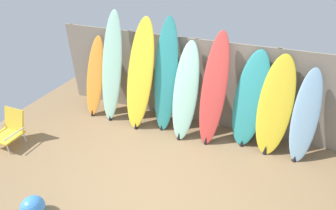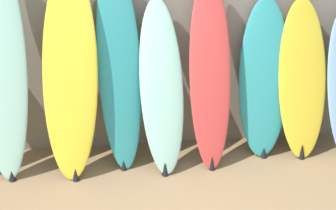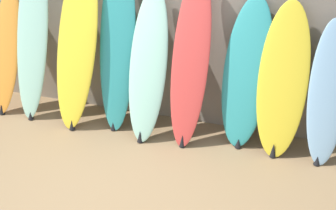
{
  "view_description": "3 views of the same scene",
  "coord_description": "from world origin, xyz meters",
  "px_view_note": "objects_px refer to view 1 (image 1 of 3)",
  "views": [
    {
      "loc": [
        1.27,
        -2.64,
        3.26
      ],
      "look_at": [
        -0.07,
        0.71,
        1.08
      ],
      "focal_mm": 28.0,
      "sensor_mm": 36.0,
      "label": 1
    },
    {
      "loc": [
        -0.51,
        -3.11,
        2.7
      ],
      "look_at": [
        -0.05,
        0.92,
        0.96
      ],
      "focal_mm": 50.0,
      "sensor_mm": 36.0,
      "label": 2
    },
    {
      "loc": [
        1.88,
        -3.39,
        3.02
      ],
      "look_at": [
        0.45,
        0.84,
        0.78
      ],
      "focal_mm": 50.0,
      "sensor_mm": 36.0,
      "label": 3
    }
  ],
  "objects_px": {
    "surfboard_orange_0": "(95,77)",
    "beach_chair": "(10,128)",
    "surfboard_teal_3": "(166,77)",
    "surfboard_yellow_7": "(275,108)",
    "surfboard_seafoam_1": "(112,68)",
    "surfboard_teal_6": "(250,100)",
    "surfboard_seafoam_4": "(186,92)",
    "surfboard_skyblue_8": "(305,117)",
    "surfboard_yellow_2": "(140,76)",
    "surfboard_red_5": "(214,91)",
    "beach_ball": "(33,207)"
  },
  "relations": [
    {
      "from": "surfboard_teal_3",
      "to": "surfboard_yellow_7",
      "type": "xyz_separation_m",
      "value": [
        2.05,
        -0.01,
        -0.22
      ]
    },
    {
      "from": "surfboard_yellow_2",
      "to": "surfboard_teal_3",
      "type": "height_order",
      "value": "surfboard_teal_3"
    },
    {
      "from": "surfboard_seafoam_4",
      "to": "surfboard_skyblue_8",
      "type": "distance_m",
      "value": 2.11
    },
    {
      "from": "surfboard_seafoam_1",
      "to": "surfboard_orange_0",
      "type": "bearing_deg",
      "value": 178.64
    },
    {
      "from": "surfboard_seafoam_4",
      "to": "beach_ball",
      "type": "xyz_separation_m",
      "value": [
        -1.31,
        -2.68,
        -0.73
      ]
    },
    {
      "from": "surfboard_orange_0",
      "to": "surfboard_seafoam_1",
      "type": "xyz_separation_m",
      "value": [
        0.47,
        -0.01,
        0.29
      ]
    },
    {
      "from": "surfboard_yellow_7",
      "to": "beach_ball",
      "type": "bearing_deg",
      "value": -136.46
    },
    {
      "from": "surfboard_yellow_7",
      "to": "surfboard_red_5",
      "type": "bearing_deg",
      "value": -176.16
    },
    {
      "from": "surfboard_red_5",
      "to": "surfboard_skyblue_8",
      "type": "distance_m",
      "value": 1.59
    },
    {
      "from": "surfboard_red_5",
      "to": "surfboard_skyblue_8",
      "type": "bearing_deg",
      "value": 2.21
    },
    {
      "from": "surfboard_yellow_7",
      "to": "surfboard_seafoam_1",
      "type": "bearing_deg",
      "value": -179.08
    },
    {
      "from": "surfboard_yellow_2",
      "to": "surfboard_teal_6",
      "type": "xyz_separation_m",
      "value": [
        2.13,
        0.16,
        -0.19
      ]
    },
    {
      "from": "surfboard_seafoam_1",
      "to": "surfboard_skyblue_8",
      "type": "distance_m",
      "value": 3.74
    },
    {
      "from": "surfboard_seafoam_1",
      "to": "surfboard_teal_6",
      "type": "bearing_deg",
      "value": 2.36
    },
    {
      "from": "surfboard_yellow_2",
      "to": "beach_chair",
      "type": "height_order",
      "value": "surfboard_yellow_2"
    },
    {
      "from": "surfboard_orange_0",
      "to": "surfboard_red_5",
      "type": "xyz_separation_m",
      "value": [
        2.62,
        -0.03,
        0.19
      ]
    },
    {
      "from": "surfboard_red_5",
      "to": "surfboard_teal_6",
      "type": "bearing_deg",
      "value": 11.82
    },
    {
      "from": "surfboard_orange_0",
      "to": "surfboard_yellow_2",
      "type": "xyz_separation_m",
      "value": [
        1.14,
        -0.06,
        0.26
      ]
    },
    {
      "from": "surfboard_orange_0",
      "to": "beach_chair",
      "type": "xyz_separation_m",
      "value": [
        -0.85,
        -1.63,
        -0.49
      ]
    },
    {
      "from": "surfboard_teal_3",
      "to": "surfboard_teal_6",
      "type": "xyz_separation_m",
      "value": [
        1.62,
        0.05,
        -0.2
      ]
    },
    {
      "from": "surfboard_teal_6",
      "to": "surfboard_seafoam_1",
      "type": "bearing_deg",
      "value": -177.64
    },
    {
      "from": "surfboard_teal_6",
      "to": "surfboard_skyblue_8",
      "type": "relative_size",
      "value": 1.11
    },
    {
      "from": "surfboard_seafoam_1",
      "to": "surfboard_seafoam_4",
      "type": "bearing_deg",
      "value": -1.25
    },
    {
      "from": "surfboard_orange_0",
      "to": "surfboard_seafoam_4",
      "type": "bearing_deg",
      "value": -1.28
    },
    {
      "from": "surfboard_teal_6",
      "to": "beach_ball",
      "type": "relative_size",
      "value": 5.47
    },
    {
      "from": "surfboard_teal_6",
      "to": "surfboard_skyblue_8",
      "type": "xyz_separation_m",
      "value": [
        0.93,
        -0.07,
        -0.09
      ]
    },
    {
      "from": "surfboard_seafoam_4",
      "to": "beach_ball",
      "type": "bearing_deg",
      "value": -116.03
    },
    {
      "from": "surfboard_seafoam_1",
      "to": "surfboard_yellow_7",
      "type": "xyz_separation_m",
      "value": [
        3.23,
        0.05,
        -0.24
      ]
    },
    {
      "from": "surfboard_seafoam_1",
      "to": "surfboard_teal_6",
      "type": "xyz_separation_m",
      "value": [
        2.8,
        0.12,
        -0.23
      ]
    },
    {
      "from": "beach_ball",
      "to": "surfboard_yellow_2",
      "type": "bearing_deg",
      "value": 82.39
    },
    {
      "from": "surfboard_yellow_7",
      "to": "surfboard_yellow_2",
      "type": "bearing_deg",
      "value": -177.84
    },
    {
      "from": "surfboard_yellow_7",
      "to": "beach_chair",
      "type": "relative_size",
      "value": 2.7
    },
    {
      "from": "surfboard_yellow_2",
      "to": "beach_ball",
      "type": "relative_size",
      "value": 6.66
    },
    {
      "from": "surfboard_red_5",
      "to": "beach_chair",
      "type": "bearing_deg",
      "value": -155.29
    },
    {
      "from": "surfboard_orange_0",
      "to": "surfboard_teal_6",
      "type": "bearing_deg",
      "value": 1.83
    },
    {
      "from": "beach_chair",
      "to": "surfboard_teal_6",
      "type": "bearing_deg",
      "value": 21.34
    },
    {
      "from": "surfboard_seafoam_1",
      "to": "surfboard_seafoam_4",
      "type": "relative_size",
      "value": 1.23
    },
    {
      "from": "beach_chair",
      "to": "beach_ball",
      "type": "distance_m",
      "value": 1.97
    },
    {
      "from": "surfboard_yellow_2",
      "to": "surfboard_skyblue_8",
      "type": "bearing_deg",
      "value": 1.59
    },
    {
      "from": "surfboard_orange_0",
      "to": "surfboard_seafoam_1",
      "type": "distance_m",
      "value": 0.55
    },
    {
      "from": "surfboard_teal_3",
      "to": "surfboard_red_5",
      "type": "bearing_deg",
      "value": -4.92
    },
    {
      "from": "surfboard_skyblue_8",
      "to": "beach_chair",
      "type": "height_order",
      "value": "surfboard_skyblue_8"
    },
    {
      "from": "surfboard_yellow_2",
      "to": "surfboard_teal_3",
      "type": "xyz_separation_m",
      "value": [
        0.51,
        0.11,
        0.01
      ]
    },
    {
      "from": "surfboard_orange_0",
      "to": "surfboard_red_5",
      "type": "distance_m",
      "value": 2.62
    },
    {
      "from": "surfboard_seafoam_1",
      "to": "beach_chair",
      "type": "height_order",
      "value": "surfboard_seafoam_1"
    },
    {
      "from": "surfboard_orange_0",
      "to": "surfboard_yellow_2",
      "type": "distance_m",
      "value": 1.17
    },
    {
      "from": "surfboard_seafoam_4",
      "to": "beach_ball",
      "type": "relative_size",
      "value": 5.56
    },
    {
      "from": "surfboard_orange_0",
      "to": "beach_chair",
      "type": "height_order",
      "value": "surfboard_orange_0"
    },
    {
      "from": "beach_ball",
      "to": "surfboard_skyblue_8",
      "type": "bearing_deg",
      "value": 38.94
    },
    {
      "from": "surfboard_orange_0",
      "to": "surfboard_seafoam_4",
      "type": "xyz_separation_m",
      "value": [
        2.09,
        -0.05,
        0.08
      ]
    }
  ]
}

